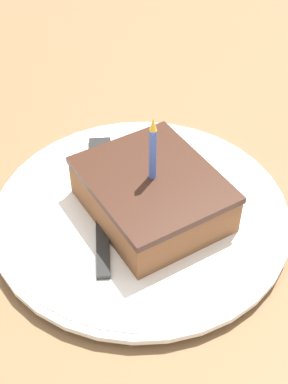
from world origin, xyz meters
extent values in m
cube|color=brown|center=(0.00, 0.00, -0.02)|extent=(2.40, 2.40, 0.04)
cylinder|color=white|center=(0.00, 0.00, 0.01)|extent=(0.28, 0.28, 0.01)
cylinder|color=white|center=(0.00, 0.00, 0.01)|extent=(0.29, 0.29, 0.01)
cube|color=brown|center=(-0.01, 0.01, 0.03)|extent=(0.11, 0.13, 0.04)
cube|color=#381E14|center=(-0.01, 0.01, 0.06)|extent=(0.11, 0.13, 0.01)
cylinder|color=#4C72E0|center=(-0.01, 0.01, 0.09)|extent=(0.01, 0.01, 0.05)
cone|color=yellow|center=(-0.01, 0.01, 0.12)|extent=(0.01, 0.01, 0.01)
cube|color=#262626|center=(0.04, -0.01, 0.02)|extent=(0.08, 0.14, 0.00)
cube|color=#262626|center=(-0.01, -0.09, 0.02)|extent=(0.04, 0.05, 0.00)
camera|label=1|loc=(0.19, 0.31, 0.39)|focal=50.00mm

